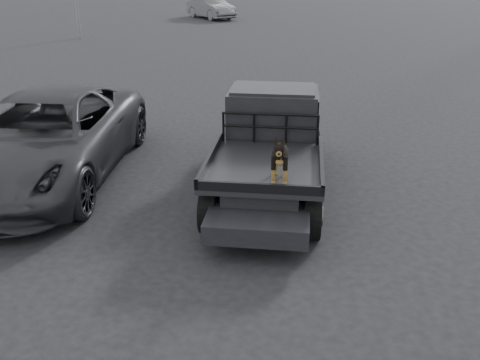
% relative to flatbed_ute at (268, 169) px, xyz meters
% --- Properties ---
extents(ground, '(120.00, 120.00, 0.00)m').
position_rel_flatbed_ute_xyz_m(ground, '(-0.17, -1.59, -0.46)').
color(ground, black).
rests_on(ground, ground).
extents(flatbed_ute, '(2.00, 5.40, 0.92)m').
position_rel_flatbed_ute_xyz_m(flatbed_ute, '(0.00, 0.00, 0.00)').
color(flatbed_ute, black).
rests_on(flatbed_ute, ground).
extents(ute_cab, '(1.72, 1.30, 0.88)m').
position_rel_flatbed_ute_xyz_m(ute_cab, '(0.00, 0.95, 0.90)').
color(ute_cab, black).
rests_on(ute_cab, flatbed_ute).
extents(headache_rack, '(1.80, 0.08, 0.55)m').
position_rel_flatbed_ute_xyz_m(headache_rack, '(0.00, 0.20, 0.74)').
color(headache_rack, black).
rests_on(headache_rack, flatbed_ute).
extents(dog, '(0.32, 0.60, 0.74)m').
position_rel_flatbed_ute_xyz_m(dog, '(0.28, -1.56, 0.83)').
color(dog, black).
rests_on(dog, flatbed_ute).
extents(parked_suv, '(3.17, 6.26, 1.70)m').
position_rel_flatbed_ute_xyz_m(parked_suv, '(-4.44, 0.16, 0.39)').
color(parked_suv, '#28292D').
rests_on(parked_suv, ground).
extents(distant_car_a, '(4.15, 4.62, 1.52)m').
position_rel_flatbed_ute_xyz_m(distant_car_a, '(-6.32, 29.81, 0.30)').
color(distant_car_a, '#515156').
rests_on(distant_car_a, ground).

